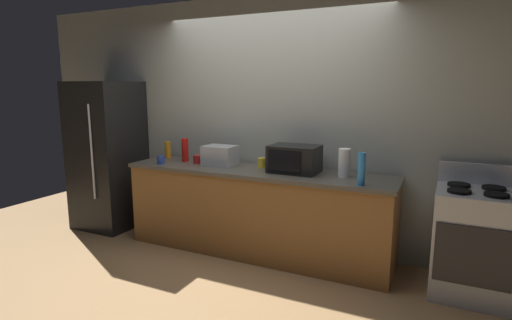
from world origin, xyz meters
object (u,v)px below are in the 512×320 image
microwave (294,159)px  paper_towel_roll (345,163)px  toaster_oven (220,155)px  mug_blue (161,160)px  bottle_spray_cleaner (361,169)px  bottle_dish_soap (168,150)px  mug_red (197,159)px  stove_range (472,242)px  mug_yellow (262,163)px  bottle_hot_sauce (185,150)px  refrigerator (108,155)px

microwave → paper_towel_roll: (0.50, 0.00, 0.00)m
toaster_oven → mug_blue: 0.67m
bottle_spray_cleaner → bottle_dish_soap: bearing=170.5°
microwave → bottle_spray_cleaner: bearing=-20.2°
paper_towel_roll → mug_red: paper_towel_roll is taller
stove_range → mug_blue: (-3.09, -0.17, 0.48)m
bottle_dish_soap → mug_yellow: (1.26, -0.06, -0.05)m
mug_yellow → toaster_oven: bearing=-172.1°
toaster_oven → bottle_hot_sauce: bearing=178.3°
bottle_hot_sauce → mug_yellow: size_ratio=2.59×
microwave → bottle_hot_sauce: microwave is taller
microwave → bottle_spray_cleaner: bottle_spray_cleaner is taller
microwave → mug_yellow: size_ratio=4.71×
microwave → mug_red: size_ratio=5.12×
bottle_dish_soap → mug_red: size_ratio=2.09×
refrigerator → mug_red: refrigerator is taller
stove_range → refrigerator: bearing=-180.0°
microwave → bottle_spray_cleaner: (0.71, -0.26, 0.01)m
bottle_spray_cleaner → mug_red: 1.86m
stove_range → mug_yellow: 2.06m
microwave → bottle_dish_soap: bearing=175.4°
toaster_oven → bottle_hot_sauce: bottle_hot_sauce is taller
mug_yellow → mug_blue: mug_yellow is taller
stove_range → bottle_dish_soap: 3.31m
mug_blue → bottle_dish_soap: bearing=116.2°
mug_yellow → mug_red: 0.75m
mug_red → bottle_hot_sauce: bearing=166.9°
bottle_spray_cleaner → bottle_dish_soap: (-2.37, 0.39, -0.05)m
bottle_spray_cleaner → mug_red: bearing=172.6°
mug_yellow → bottle_hot_sauce: bearing=-176.9°
bottle_hot_sauce → mug_blue: bottle_hot_sauce is taller
bottle_hot_sauce → mug_red: size_ratio=2.81×
bottle_dish_soap → mug_blue: (0.17, -0.35, -0.05)m
bottle_hot_sauce → mug_red: bearing=-13.1°
mug_yellow → bottle_spray_cleaner: bearing=-17.0°
bottle_spray_cleaner → bottle_hot_sauce: (-2.04, 0.29, -0.01)m
microwave → toaster_oven: (-0.86, 0.01, -0.03)m
mug_red → mug_yellow: bearing=7.4°
mug_red → toaster_oven: bearing=6.6°
bottle_spray_cleaner → bottle_dish_soap: size_ratio=1.46×
refrigerator → microwave: 2.45m
refrigerator → bottle_dish_soap: size_ratio=9.17×
bottle_dish_soap → mug_red: 0.55m
microwave → mug_blue: bearing=-171.8°
bottle_hot_sauce → mug_yellow: bearing=3.1°
refrigerator → stove_range: (4.05, 0.00, -0.44)m
bottle_hot_sauce → mug_blue: size_ratio=2.93×
bottle_dish_soap → mug_red: bottle_dish_soap is taller
paper_towel_roll → bottle_spray_cleaner: bearing=-51.5°
toaster_oven → bottle_spray_cleaner: (1.57, -0.27, 0.04)m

